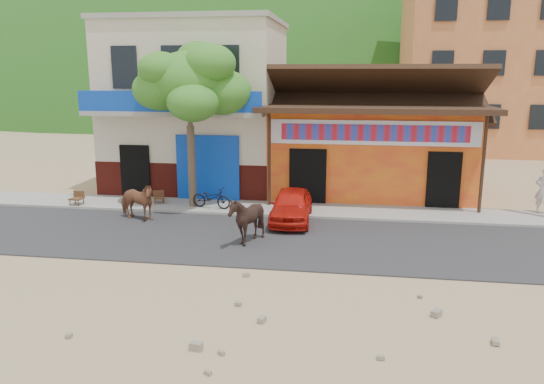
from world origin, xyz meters
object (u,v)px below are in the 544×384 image
(cow_tan, at_px, (136,201))
(pedestrian, at_px, (544,190))
(cafe_chair_right, at_px, (159,192))
(red_car, at_px, (291,205))
(cow_dark, at_px, (247,220))
(scooter, at_px, (211,198))
(tree, at_px, (190,126))
(cafe_chair_left, at_px, (76,193))

(cow_tan, distance_m, pedestrian, 14.30)
(cow_tan, relative_size, cafe_chair_right, 1.76)
(red_car, bearing_deg, cafe_chair_right, 163.08)
(cow_dark, relative_size, red_car, 0.45)
(scooter, distance_m, cafe_chair_right, 2.21)
(tree, distance_m, cafe_chair_right, 2.92)
(red_car, bearing_deg, cow_dark, -113.25)
(scooter, distance_m, pedestrian, 11.89)
(cafe_chair_right, bearing_deg, pedestrian, -22.45)
(tree, xyz_separation_m, cow_dark, (2.83, -3.85, -2.34))
(pedestrian, height_order, cafe_chair_left, pedestrian)
(red_car, bearing_deg, scooter, 159.85)
(cow_tan, height_order, pedestrian, pedestrian)
(tree, relative_size, cow_dark, 4.05)
(cow_dark, distance_m, cafe_chair_right, 5.85)
(tree, height_order, cow_dark, tree)
(cow_dark, height_order, cafe_chair_right, cow_dark)
(cow_dark, xyz_separation_m, red_car, (1.03, 2.60, -0.18))
(scooter, relative_size, cafe_chair_right, 1.69)
(cow_tan, bearing_deg, cafe_chair_left, 81.19)
(tree, height_order, scooter, tree)
(tree, height_order, red_car, tree)
(pedestrian, bearing_deg, scooter, 26.68)
(tree, bearing_deg, cow_dark, -53.72)
(cafe_chair_right, bearing_deg, tree, -32.84)
(tree, relative_size, cafe_chair_right, 6.80)
(tree, distance_m, cow_dark, 5.32)
(tree, distance_m, red_car, 4.77)
(pedestrian, height_order, cafe_chair_right, pedestrian)
(cow_tan, xyz_separation_m, cow_dark, (4.26, -2.00, 0.08))
(pedestrian, bearing_deg, cafe_chair_left, 25.97)
(red_car, bearing_deg, cow_tan, -175.19)
(cafe_chair_right, bearing_deg, scooter, -35.93)
(tree, height_order, pedestrian, tree)
(cow_dark, relative_size, cafe_chair_left, 1.58)
(scooter, relative_size, pedestrian, 0.91)
(red_car, relative_size, scooter, 2.21)
(pedestrian, bearing_deg, red_car, 35.11)
(tree, bearing_deg, pedestrian, 4.09)
(red_car, distance_m, cafe_chair_right, 5.45)
(cow_dark, distance_m, scooter, 4.18)
(cow_tan, height_order, cow_dark, cow_dark)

